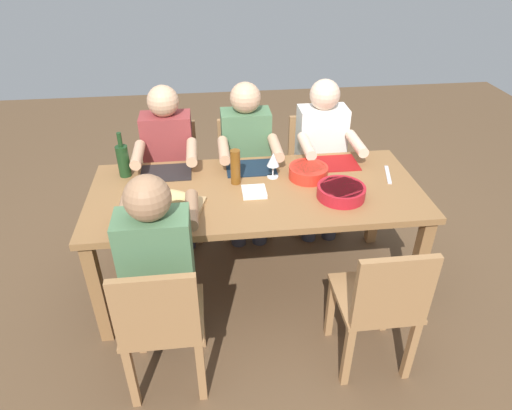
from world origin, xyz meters
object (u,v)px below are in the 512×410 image
at_px(chair_near_left, 161,322).
at_px(chair_far_right, 314,165).
at_px(bread_loaf, 166,197).
at_px(napkin_stack, 254,192).
at_px(chair_far_center, 245,169).
at_px(diner_far_center, 247,154).
at_px(diner_near_left, 159,263).
at_px(serving_bowl_greens, 308,171).
at_px(diner_far_left, 169,158).
at_px(dining_table, 256,201).
at_px(chair_far_left, 173,173).
at_px(chair_near_right, 381,303).
at_px(wine_glass, 273,161).
at_px(wine_bottle, 123,160).
at_px(cutting_board, 167,205).
at_px(beer_bottle, 235,167).
at_px(diner_far_right, 322,150).
at_px(serving_bowl_salad, 341,191).

xyz_separation_m(chair_near_left, chair_far_right, (1.09, 1.50, 0.00)).
distance_m(bread_loaf, napkin_stack, 0.51).
bearing_deg(chair_far_center, diner_far_center, -90.00).
height_order(diner_far_center, bread_loaf, diner_far_center).
height_order(diner_near_left, chair_far_center, diner_near_left).
bearing_deg(serving_bowl_greens, diner_far_left, 152.47).
relative_size(dining_table, chair_far_left, 2.33).
bearing_deg(chair_near_right, wine_glass, 115.40).
xyz_separation_m(chair_near_left, diner_near_left, (-0.00, 0.18, 0.21)).
relative_size(diner_far_left, chair_near_right, 1.41).
xyz_separation_m(bread_loaf, wine_bottle, (-0.28, 0.40, 0.04)).
distance_m(chair_far_right, cutting_board, 1.41).
bearing_deg(chair_far_right, beer_bottle, -134.99).
height_order(diner_far_left, beer_bottle, diner_far_left).
xyz_separation_m(diner_far_center, serving_bowl_greens, (0.34, -0.46, 0.09)).
bearing_deg(diner_far_center, dining_table, -90.00).
bearing_deg(napkin_stack, diner_far_center, 88.45).
relative_size(diner_far_right, cutting_board, 3.00).
distance_m(chair_far_center, bread_loaf, 1.07).
relative_size(diner_near_left, chair_near_right, 1.41).
bearing_deg(chair_far_right, diner_near_left, -129.59).
distance_m(chair_far_left, chair_near_right, 1.86).
xyz_separation_m(bread_loaf, napkin_stack, (0.50, 0.09, -0.05)).
bearing_deg(wine_bottle, chair_far_center, 31.14).
xyz_separation_m(serving_bowl_salad, wine_glass, (-0.36, 0.28, 0.07)).
height_order(serving_bowl_salad, wine_glass, wine_glass).
xyz_separation_m(diner_far_left, chair_far_right, (1.09, 0.18, -0.21)).
relative_size(serving_bowl_salad, wine_glass, 1.68).
height_order(diner_far_right, beer_bottle, diner_far_right).
xyz_separation_m(serving_bowl_salad, wine_bottle, (-1.28, 0.42, 0.07)).
bearing_deg(diner_far_left, chair_near_left, -90.00).
bearing_deg(wine_bottle, chair_far_left, 62.45).
bearing_deg(dining_table, chair_far_center, 90.00).
height_order(serving_bowl_salad, serving_bowl_greens, serving_bowl_greens).
relative_size(dining_table, chair_far_right, 2.33).
bearing_deg(dining_table, chair_near_left, -125.98).
bearing_deg(diner_far_center, chair_far_right, 18.61).
distance_m(diner_far_right, serving_bowl_greens, 0.51).
bearing_deg(diner_far_left, dining_table, -46.15).
bearing_deg(chair_near_right, wine_bottle, 142.72).
xyz_separation_m(diner_far_right, serving_bowl_greens, (-0.21, -0.46, 0.09)).
bearing_deg(dining_table, bread_loaf, -165.57).
bearing_deg(bread_loaf, diner_far_center, 53.53).
relative_size(chair_near_right, serving_bowl_greens, 3.51).
xyz_separation_m(diner_far_center, wine_bottle, (-0.80, -0.30, 0.15)).
xyz_separation_m(dining_table, bread_loaf, (-0.52, -0.13, 0.15)).
bearing_deg(chair_far_left, napkin_stack, -56.45).
relative_size(chair_far_left, wine_bottle, 2.93).
bearing_deg(wine_bottle, napkin_stack, -22.07).
bearing_deg(diner_far_right, diner_far_center, 180.00).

